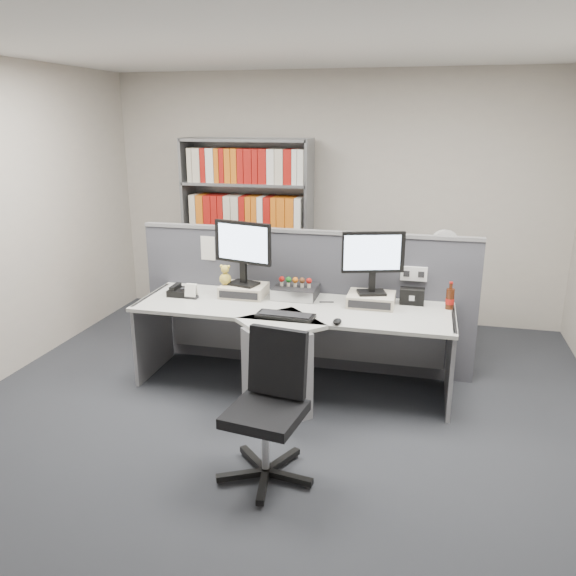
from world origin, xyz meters
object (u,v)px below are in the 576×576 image
(desk_phone, at_px, (181,291))
(desk_fan, at_px, (444,249))
(monitor_left, at_px, (243,248))
(keyboard, at_px, (285,316))
(cola_bottle, at_px, (450,299))
(monitor_right, at_px, (373,257))
(shelving_unit, at_px, (248,233))
(desk, at_px, (286,345))
(filing_cabinet, at_px, (439,314))
(speaker, at_px, (412,296))
(mouse, at_px, (337,321))
(desktop_pc, at_px, (296,292))
(desk_calendar, at_px, (191,292))
(office_chair, at_px, (270,402))

(desk_phone, distance_m, desk_fan, 2.50)
(monitor_left, distance_m, keyboard, 0.79)
(cola_bottle, bearing_deg, monitor_right, -174.55)
(monitor_right, distance_m, shelving_unit, 2.12)
(desk, bearing_deg, monitor_left, 141.08)
(desk_phone, bearing_deg, desk, -15.21)
(cola_bottle, relative_size, filing_cabinet, 0.32)
(keyboard, distance_m, speaker, 1.10)
(monitor_right, relative_size, mouse, 4.89)
(monitor_left, bearing_deg, desk_phone, -168.64)
(filing_cabinet, bearing_deg, desktop_pc, -142.63)
(filing_cabinet, bearing_deg, monitor_right, -119.55)
(desk_calendar, bearing_deg, desk_fan, 29.61)
(monitor_left, height_order, desk_phone, monitor_left)
(shelving_unit, xyz_separation_m, desk_fan, (2.10, -0.45, 0.03))
(keyboard, xyz_separation_m, desk_calendar, (-0.90, 0.29, 0.04))
(desk_fan, height_order, office_chair, desk_fan)
(mouse, height_order, desk_phone, desk_phone)
(desk, xyz_separation_m, desk_phone, (-1.01, 0.28, 0.30))
(keyboard, distance_m, cola_bottle, 1.34)
(monitor_left, xyz_separation_m, desktop_pc, (0.44, 0.08, -0.38))
(keyboard, relative_size, filing_cabinet, 0.66)
(desk, bearing_deg, monitor_right, 31.58)
(monitor_right, relative_size, keyboard, 1.12)
(monitor_left, xyz_separation_m, mouse, (0.90, -0.51, -0.41))
(monitor_left, bearing_deg, desktop_pc, 9.67)
(monitor_left, height_order, mouse, monitor_left)
(monitor_left, xyz_separation_m, keyboard, (0.49, -0.46, -0.41))
(cola_bottle, xyz_separation_m, shelving_unit, (-2.15, 1.41, 0.17))
(filing_cabinet, bearing_deg, speaker, -105.64)
(mouse, distance_m, office_chair, 0.98)
(keyboard, bearing_deg, shelving_unit, 115.36)
(keyboard, distance_m, desk_phone, 1.08)
(monitor_left, relative_size, desk_phone, 2.63)
(mouse, height_order, shelving_unit, shelving_unit)
(desk_fan, bearing_deg, cola_bottle, -87.05)
(shelving_unit, height_order, filing_cabinet, shelving_unit)
(desk_fan, bearing_deg, mouse, -116.97)
(desk, xyz_separation_m, monitor_right, (0.62, 0.38, 0.67))
(desk, relative_size, desk_fan, 5.28)
(monitor_right, xyz_separation_m, desk_phone, (-1.64, -0.11, -0.37))
(monitor_right, relative_size, speaker, 2.59)
(office_chair, bearing_deg, desk, 98.22)
(desktop_pc, height_order, keyboard, desktop_pc)
(desk_calendar, bearing_deg, desk, -13.39)
(monitor_right, bearing_deg, desk_calendar, -173.52)
(desk_phone, relative_size, desk_fan, 0.43)
(monitor_right, xyz_separation_m, mouse, (-0.20, -0.51, -0.39))
(office_chair, bearing_deg, shelving_unit, 110.03)
(cola_bottle, xyz_separation_m, desk_fan, (-0.05, 0.96, 0.20))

